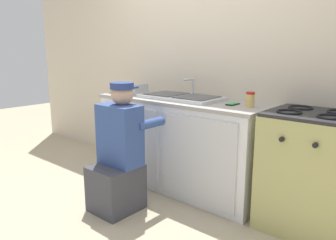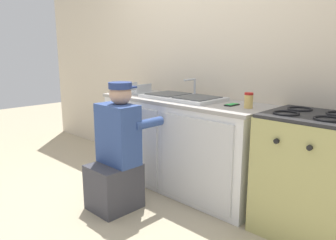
{
  "view_description": "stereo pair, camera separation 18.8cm",
  "coord_description": "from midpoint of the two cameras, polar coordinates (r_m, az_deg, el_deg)",
  "views": [
    {
      "loc": [
        1.96,
        -2.2,
        1.37
      ],
      "look_at": [
        0.0,
        0.1,
        0.72
      ],
      "focal_mm": 35.0,
      "sensor_mm": 36.0,
      "label": 1
    },
    {
      "loc": [
        2.1,
        -2.07,
        1.37
      ],
      "look_at": [
        0.0,
        0.1,
        0.72
      ],
      "focal_mm": 35.0,
      "sensor_mm": 36.0,
      "label": 2
    }
  ],
  "objects": [
    {
      "name": "back_wall",
      "position": [
        3.45,
        4.45,
        10.08
      ],
      "size": [
        6.0,
        0.1,
        2.5
      ],
      "primitive_type": "cube",
      "color": "beige",
      "rests_on": "ground_plane"
    },
    {
      "name": "sink_double_basin",
      "position": [
        3.2,
        0.67,
        4.06
      ],
      "size": [
        0.8,
        0.44,
        0.19
      ],
      "color": "silver",
      "rests_on": "countertop"
    },
    {
      "name": "spice_bottle_red",
      "position": [
        3.61,
        -10.99,
        5.25
      ],
      "size": [
        0.04,
        0.04,
        0.1
      ],
      "color": "red",
      "rests_on": "countertop"
    },
    {
      "name": "ground_plane",
      "position": [
        3.25,
        -2.87,
        -12.84
      ],
      "size": [
        12.0,
        12.0,
        0.0
      ],
      "primitive_type": "plane",
      "color": "tan"
    },
    {
      "name": "cell_phone",
      "position": [
        2.89,
        9.39,
        2.74
      ],
      "size": [
        0.07,
        0.14,
        0.01
      ],
      "color": "black",
      "rests_on": "countertop"
    },
    {
      "name": "dish_rack_tray",
      "position": [
        3.61,
        -7.5,
        4.95
      ],
      "size": [
        0.28,
        0.22,
        0.11
      ],
      "color": "#B2B7BC",
      "rests_on": "countertop"
    },
    {
      "name": "countertop",
      "position": [
        3.21,
        0.65,
        3.43
      ],
      "size": [
        1.78,
        0.62,
        0.03
      ],
      "primitive_type": "cube",
      "color": "#9E9993",
      "rests_on": "counter_cabinet"
    },
    {
      "name": "stove_range",
      "position": [
        2.71,
        21.56,
        -8.33
      ],
      "size": [
        0.64,
        0.62,
        0.93
      ],
      "color": "tan",
      "rests_on": "ground_plane"
    },
    {
      "name": "plumber_person",
      "position": [
        2.88,
        -10.45,
        -6.53
      ],
      "size": [
        0.42,
        0.61,
        1.1
      ],
      "color": "#3F3F47",
      "rests_on": "ground_plane"
    },
    {
      "name": "condiment_jar",
      "position": [
        2.78,
        12.24,
        3.48
      ],
      "size": [
        0.07,
        0.07,
        0.13
      ],
      "color": "#DBB760",
      "rests_on": "countertop"
    },
    {
      "name": "counter_cabinet",
      "position": [
        3.3,
        0.52,
        -4.36
      ],
      "size": [
        1.74,
        0.62,
        0.87
      ],
      "color": "white",
      "rests_on": "ground_plane"
    }
  ]
}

